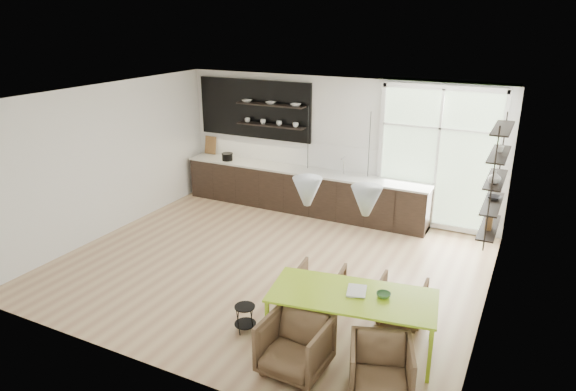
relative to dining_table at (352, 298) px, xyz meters
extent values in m
cube|color=#D9B687|center=(-2.06, 1.52, -0.72)|extent=(7.00, 6.00, 0.01)
cube|color=white|center=(-2.06, 4.52, 0.74)|extent=(7.00, 0.02, 2.90)
cube|color=white|center=(-5.56, 1.52, 0.74)|extent=(0.02, 6.00, 2.90)
cube|color=white|center=(1.44, 1.52, 0.74)|extent=(0.02, 6.00, 2.90)
cube|color=white|center=(-2.06, 1.52, 2.19)|extent=(7.00, 6.00, 0.01)
cube|color=#B2D1A5|center=(0.09, 4.49, 0.74)|extent=(2.20, 0.02, 2.70)
cube|color=silver|center=(0.09, 4.46, 0.74)|extent=(2.30, 0.08, 2.80)
cone|color=silver|center=(-1.11, 1.02, 0.94)|extent=(0.44, 0.44, 0.42)
cone|color=silver|center=(-0.21, 1.02, 0.94)|extent=(0.44, 0.44, 0.42)
cylinder|color=black|center=(-1.11, 1.02, 1.74)|extent=(0.01, 0.01, 0.89)
cylinder|color=black|center=(-0.21, 1.02, 1.74)|extent=(0.01, 0.01, 0.89)
cube|color=black|center=(-2.66, 4.19, -0.26)|extent=(5.50, 0.65, 0.90)
cube|color=silver|center=(-2.66, 4.19, 0.21)|extent=(5.54, 0.69, 0.04)
cube|color=white|center=(-2.66, 4.51, 0.49)|extent=(5.50, 0.02, 0.55)
cube|color=black|center=(-4.01, 4.48, 1.39)|extent=(2.80, 0.06, 1.30)
cube|color=black|center=(-3.51, 4.34, 1.54)|extent=(1.60, 0.28, 0.03)
cube|color=black|center=(-3.51, 4.34, 1.09)|extent=(1.60, 0.28, 0.03)
cube|color=olive|center=(-5.21, 4.42, 0.44)|extent=(0.30, 0.10, 0.42)
cylinder|color=silver|center=(-1.76, 4.29, 0.41)|extent=(0.02, 0.02, 0.40)
imported|color=white|center=(-4.11, 4.34, 1.58)|extent=(0.22, 0.22, 0.05)
imported|color=white|center=(-3.51, 4.34, 1.58)|extent=(0.22, 0.22, 0.05)
imported|color=white|center=(-2.91, 4.34, 1.58)|extent=(0.22, 0.22, 0.05)
imported|color=white|center=(-4.11, 4.34, 1.15)|extent=(0.12, 0.12, 0.10)
imported|color=white|center=(-3.71, 4.34, 1.15)|extent=(0.12, 0.12, 0.10)
imported|color=white|center=(-3.31, 4.34, 1.15)|extent=(0.12, 0.12, 0.10)
imported|color=white|center=(-2.91, 4.34, 1.15)|extent=(0.12, 0.12, 0.10)
cylinder|color=black|center=(-4.52, 4.08, 0.30)|extent=(0.24, 0.24, 0.15)
cube|color=black|center=(1.30, 2.12, 0.99)|extent=(0.02, 0.02, 1.90)
cube|color=black|center=(1.30, 3.32, 0.99)|extent=(0.02, 0.02, 1.90)
cube|color=black|center=(1.30, 2.72, 0.19)|extent=(0.26, 1.20, 0.02)
cube|color=black|center=(1.30, 2.72, 0.59)|extent=(0.26, 1.20, 0.02)
cube|color=black|center=(1.30, 2.72, 0.99)|extent=(0.26, 1.20, 0.02)
cube|color=black|center=(1.30, 2.72, 1.39)|extent=(0.26, 1.20, 0.03)
cube|color=black|center=(1.30, 2.72, 1.79)|extent=(0.26, 1.20, 0.03)
imported|color=white|center=(1.30, 2.47, 1.10)|extent=(0.18, 0.18, 0.19)
imported|color=#333338|center=(1.30, 2.92, 0.63)|extent=(0.22, 0.22, 0.05)
imported|color=white|center=(1.30, 2.82, 1.45)|extent=(0.10, 0.10, 0.09)
cube|color=olive|center=(1.30, 2.62, 0.32)|extent=(0.10, 0.18, 0.24)
cube|color=#A9D720|center=(0.00, 0.00, 0.04)|extent=(2.21, 1.27, 0.03)
cube|color=#A9D720|center=(-0.92, -0.58, -0.34)|extent=(0.05, 0.05, 0.73)
cube|color=#A9D720|center=(-1.05, 0.26, -0.34)|extent=(0.05, 0.05, 0.73)
cube|color=#A9D720|center=(1.05, -0.26, -0.34)|extent=(0.05, 0.05, 0.73)
cube|color=#A9D720|center=(0.92, 0.58, -0.34)|extent=(0.05, 0.05, 0.73)
imported|color=brown|center=(-0.77, 0.76, -0.40)|extent=(0.72, 0.74, 0.61)
imported|color=brown|center=(0.41, 0.92, -0.41)|extent=(0.67, 0.68, 0.60)
imported|color=brown|center=(-0.44, -0.76, -0.36)|extent=(0.78, 0.80, 0.70)
imported|color=brown|center=(0.60, -0.67, -0.39)|extent=(0.89, 0.90, 0.65)
cylinder|color=black|center=(-1.41, -0.31, -0.34)|extent=(0.28, 0.28, 0.02)
cylinder|color=black|center=(-1.41, -0.31, -0.60)|extent=(0.30, 0.30, 0.01)
cylinder|color=black|center=(-1.28, -0.34, -0.52)|extent=(0.01, 0.01, 0.37)
cylinder|color=black|center=(-1.38, -0.19, -0.52)|extent=(0.01, 0.01, 0.37)
cylinder|color=black|center=(-1.54, -0.28, -0.52)|extent=(0.01, 0.01, 0.37)
cylinder|color=black|center=(-1.44, -0.44, -0.52)|extent=(0.01, 0.01, 0.37)
imported|color=white|center=(-0.09, 0.05, 0.07)|extent=(0.31, 0.37, 0.03)
imported|color=#407240|center=(0.36, 0.12, 0.08)|extent=(0.20, 0.20, 0.06)
camera|label=1|loc=(1.82, -5.44, 3.38)|focal=32.00mm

